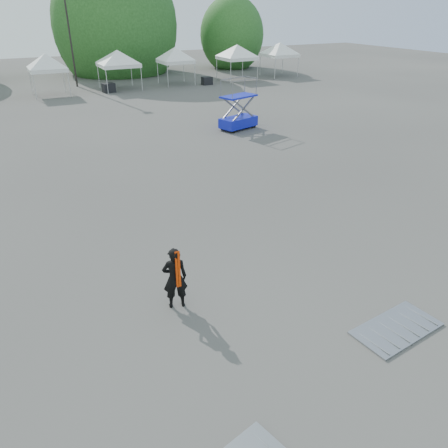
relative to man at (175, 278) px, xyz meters
name	(u,v)px	position (x,y,z in m)	size (l,w,h in m)	color
ground	(173,244)	(1.08, 3.02, -0.85)	(120.00, 120.00, 0.00)	#474442
light_pole_east	(68,21)	(4.08, 35.02, 4.67)	(0.60, 0.25, 9.80)	black
tree_mid_e	(116,25)	(10.08, 42.02, 3.99)	(5.12, 5.12, 7.79)	#382314
tree_far_e	(232,35)	(23.08, 40.02, 2.78)	(3.84, 3.84, 5.84)	#382314
tent_e	(45,57)	(1.34, 31.49, 2.21)	(4.06, 4.06, 3.88)	silver
tent_f	(117,53)	(7.30, 31.72, 2.21)	(4.61, 4.61, 3.88)	silver
tent_g	(175,50)	(12.77, 31.93, 2.21)	(4.09, 4.09, 3.88)	silver
tent_h	(237,47)	(19.20, 31.66, 2.21)	(4.55, 4.55, 3.88)	silver
tent_extra_8	(280,45)	(24.42, 31.94, 2.21)	(4.33, 4.33, 3.88)	silver
man	(175,278)	(0.00, 0.00, 0.00)	(0.69, 0.54, 1.69)	black
scissor_lift	(239,104)	(9.97, 14.72, 0.66)	(2.54, 1.76, 2.98)	#0E10B9
barrier_mid	(396,328)	(4.31, -3.26, -0.81)	(2.28, 1.32, 0.07)	#929499
crate_mid	(109,88)	(5.97, 30.67, -0.46)	(1.00, 0.77, 0.77)	black
crate_east	(207,81)	(15.28, 30.42, -0.49)	(0.92, 0.71, 0.71)	black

